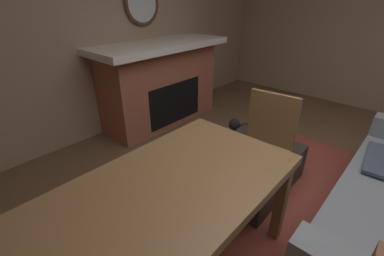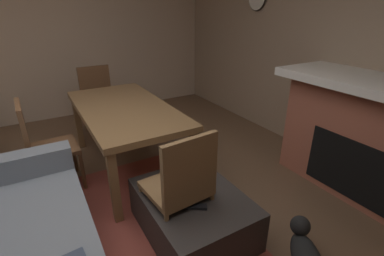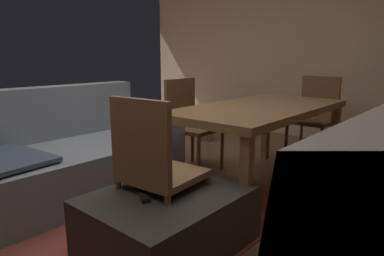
% 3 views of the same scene
% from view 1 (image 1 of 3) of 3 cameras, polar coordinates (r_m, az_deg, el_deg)
% --- Properties ---
extents(floor, '(7.73, 7.73, 0.00)m').
position_cam_1_polar(floor, '(2.40, 23.00, -19.79)').
color(floor, brown).
extents(wall_back_fireplace_side, '(6.84, 0.12, 2.85)m').
position_cam_1_polar(wall_back_fireplace_side, '(3.50, -20.59, 21.68)').
color(wall_back_fireplace_side, '#9E846B').
rests_on(wall_back_fireplace_side, ground).
extents(area_rug, '(2.60, 2.00, 0.01)m').
position_cam_1_polar(area_rug, '(2.55, 24.70, -16.70)').
color(area_rug, brown).
rests_on(area_rug, ground).
extents(fireplace, '(1.91, 0.76, 1.13)m').
position_cam_1_polar(fireplace, '(3.71, -6.85, 9.85)').
color(fireplace, '#9E5642').
rests_on(fireplace, ground).
extents(round_wall_mirror, '(0.55, 0.05, 0.55)m').
position_cam_1_polar(round_wall_mirror, '(3.77, -10.98, 25.36)').
color(round_wall_mirror, '#4C331E').
extents(ottoman_coffee_table, '(0.95, 0.72, 0.36)m').
position_cam_1_polar(ottoman_coffee_table, '(2.59, 12.63, -8.58)').
color(ottoman_coffee_table, '#2D2826').
rests_on(ottoman_coffee_table, ground).
extents(tv_remote, '(0.13, 0.16, 0.02)m').
position_cam_1_polar(tv_remote, '(2.58, 15.71, -4.09)').
color(tv_remote, black).
rests_on(tv_remote, ottoman_coffee_table).
extents(dining_table, '(1.75, 0.88, 0.74)m').
position_cam_1_polar(dining_table, '(1.47, -7.80, -16.47)').
color(dining_table, brown).
rests_on(dining_table, ground).
extents(dining_chair_west, '(0.47, 0.47, 0.93)m').
position_cam_1_polar(dining_chair_west, '(2.39, 15.81, -2.55)').
color(dining_chair_west, brown).
rests_on(dining_chair_west, ground).
extents(small_dog, '(0.54, 0.45, 0.27)m').
position_cam_1_polar(small_dog, '(3.36, 12.43, -0.22)').
color(small_dog, black).
rests_on(small_dog, ground).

